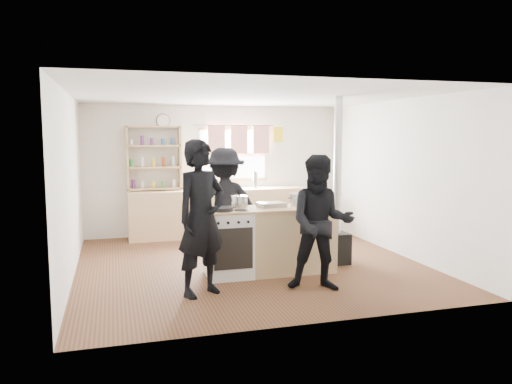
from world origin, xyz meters
TOP-DOWN VIEW (x-y plane):
  - ground at (0.00, 0.00)m, footprint 5.00×5.00m
  - back_counter at (0.00, 2.22)m, footprint 3.40×0.55m
  - shelving_unit at (-1.20, 2.34)m, footprint 1.00×0.28m
  - thermos at (0.73, 2.22)m, footprint 0.10×0.10m
  - cooking_island at (0.14, -0.55)m, footprint 1.97×0.64m
  - skillet_greens at (-0.55, -0.68)m, footprint 0.31×0.31m
  - roast_tray at (0.19, -0.49)m, footprint 0.40×0.32m
  - stockpot_stove at (-0.25, -0.41)m, footprint 0.23×0.23m
  - stockpot_counter at (0.60, -0.49)m, footprint 0.26×0.26m
  - bread_board at (0.93, -0.59)m, footprint 0.33×0.28m
  - flue_heater at (1.28, -0.32)m, footprint 0.35×0.35m
  - person_near_left at (-0.94, -1.24)m, footprint 0.82×0.73m
  - person_near_right at (0.53, -1.45)m, footprint 0.99×0.88m
  - person_far at (-0.30, 0.33)m, footprint 1.14×0.68m

SIDE VIEW (x-z plane):
  - ground at x=0.00m, z-range -0.01..0.00m
  - back_counter at x=0.00m, z-range 0.00..0.90m
  - cooking_island at x=0.14m, z-range 0.00..0.93m
  - flue_heater at x=1.28m, z-range -0.59..1.91m
  - person_near_right at x=0.53m, z-range 0.00..1.70m
  - person_far at x=-0.30m, z-range 0.00..1.74m
  - person_near_left at x=-0.94m, z-range 0.00..1.89m
  - skillet_greens at x=-0.55m, z-range 0.93..0.98m
  - roast_tray at x=0.19m, z-range 0.93..1.00m
  - bread_board at x=0.93m, z-range 0.92..1.04m
  - stockpot_stove at x=-0.25m, z-range 0.92..1.11m
  - stockpot_counter at x=0.60m, z-range 0.92..1.12m
  - thermos at x=0.73m, z-range 0.90..1.21m
  - shelving_unit at x=-1.20m, z-range 0.91..2.11m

